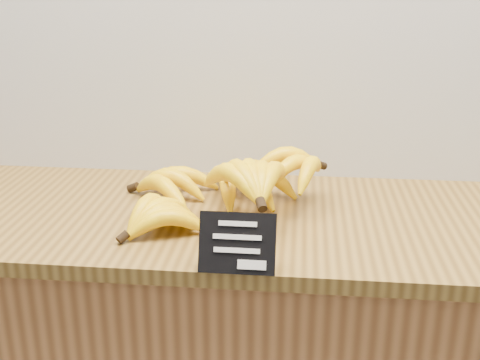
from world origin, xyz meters
TOP-DOWN VIEW (x-y plane):
  - counter_top at (-0.06, 2.75)m, footprint 1.56×0.54m
  - chalkboard_sign at (-0.04, 2.50)m, footprint 0.13×0.04m
  - banana_pile at (-0.09, 2.77)m, footprint 0.48×0.38m

SIDE VIEW (x-z plane):
  - counter_top at x=-0.06m, z-range 0.90..0.93m
  - chalkboard_sign at x=-0.04m, z-range 0.93..1.03m
  - banana_pile at x=-0.09m, z-range 0.92..1.05m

